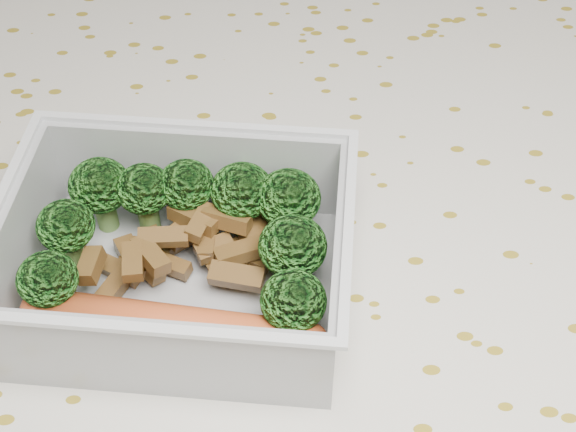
{
  "coord_description": "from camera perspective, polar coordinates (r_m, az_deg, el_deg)",
  "views": [
    {
      "loc": [
        -0.0,
        -0.31,
        1.13
      ],
      "look_at": [
        0.0,
        0.01,
        0.78
      ],
      "focal_mm": 50.0,
      "sensor_mm": 36.0,
      "label": 1
    }
  ],
  "objects": [
    {
      "name": "broccoli_florets",
      "position": [
        0.45,
        -6.62,
        -0.41
      ],
      "size": [
        0.16,
        0.12,
        0.05
      ],
      "color": "#608C3F",
      "rests_on": "lunch_container"
    },
    {
      "name": "lunch_container",
      "position": [
        0.45,
        -7.76,
        -3.55
      ],
      "size": [
        0.21,
        0.17,
        0.07
      ],
      "color": "#B9BDC2",
      "rests_on": "tablecloth"
    },
    {
      "name": "sausage",
      "position": [
        0.43,
        -8.2,
        -7.93
      ],
      "size": [
        0.16,
        0.05,
        0.03
      ],
      "color": "#CC5427",
      "rests_on": "lunch_container"
    },
    {
      "name": "meat_pile",
      "position": [
        0.46,
        -7.37,
        -2.52
      ],
      "size": [
        0.11,
        0.07,
        0.03
      ],
      "color": "brown",
      "rests_on": "lunch_container"
    },
    {
      "name": "dining_table",
      "position": [
        0.55,
        -0.46,
        -8.73
      ],
      "size": [
        1.4,
        0.9,
        0.75
      ],
      "color": "brown",
      "rests_on": "ground"
    },
    {
      "name": "tablecloth",
      "position": [
        0.51,
        -0.5,
        -5.58
      ],
      "size": [
        1.46,
        0.96,
        0.19
      ],
      "color": "silver",
      "rests_on": "dining_table"
    }
  ]
}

